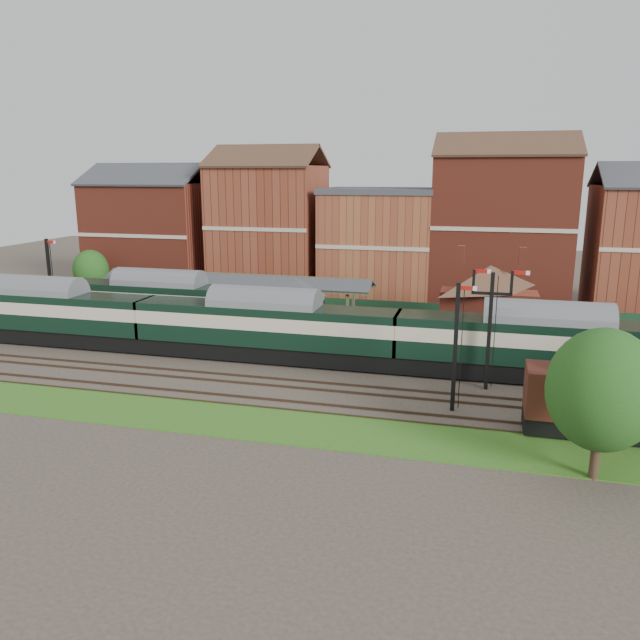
% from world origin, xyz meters
% --- Properties ---
extents(ground, '(160.00, 160.00, 0.00)m').
position_xyz_m(ground, '(0.00, 0.00, 0.00)').
color(ground, '#473D33').
rests_on(ground, ground).
extents(grass_back, '(90.00, 4.50, 0.06)m').
position_xyz_m(grass_back, '(0.00, 16.00, 0.03)').
color(grass_back, '#2D6619').
rests_on(grass_back, ground).
extents(grass_front, '(90.00, 5.00, 0.06)m').
position_xyz_m(grass_front, '(0.00, -12.00, 0.03)').
color(grass_front, '#2D6619').
rests_on(grass_front, ground).
extents(fence, '(90.00, 0.12, 1.50)m').
position_xyz_m(fence, '(0.00, 18.00, 0.75)').
color(fence, '#193823').
rests_on(fence, ground).
extents(platform, '(55.00, 3.40, 1.00)m').
position_xyz_m(platform, '(-5.00, 9.75, 0.50)').
color(platform, '#2D2D2D').
rests_on(platform, ground).
extents(signal_box, '(5.40, 5.40, 6.00)m').
position_xyz_m(signal_box, '(-3.00, 3.25, 3.19)').
color(signal_box, '#627B57').
rests_on(signal_box, ground).
extents(brick_hut, '(3.20, 2.64, 2.94)m').
position_xyz_m(brick_hut, '(5.00, 3.25, 1.20)').
color(brick_hut, brown).
rests_on(brick_hut, ground).
extents(station_building, '(8.10, 8.10, 5.90)m').
position_xyz_m(station_building, '(12.00, 9.75, 3.96)').
color(station_building, '#943725').
rests_on(station_building, platform).
extents(canopy, '(26.00, 3.89, 4.08)m').
position_xyz_m(canopy, '(-11.00, 9.75, 4.58)').
color(canopy, '#4D5434').
rests_on(canopy, platform).
extents(semaphore_bracket, '(3.60, 0.25, 8.18)m').
position_xyz_m(semaphore_bracket, '(12.04, -2.50, 4.63)').
color(semaphore_bracket, black).
rests_on(semaphore_bracket, ground).
extents(semaphore_platform_end, '(1.23, 0.25, 8.00)m').
position_xyz_m(semaphore_platform_end, '(-29.98, 8.00, 4.16)').
color(semaphore_platform_end, black).
rests_on(semaphore_platform_end, ground).
extents(semaphore_siding, '(1.23, 0.25, 8.00)m').
position_xyz_m(semaphore_siding, '(10.02, -7.00, 4.16)').
color(semaphore_siding, black).
rests_on(semaphore_siding, ground).
extents(town_backdrop, '(69.00, 10.00, 16.00)m').
position_xyz_m(town_backdrop, '(-0.18, 25.00, 7.00)').
color(town_backdrop, '#943725').
rests_on(town_backdrop, ground).
extents(dmu_train, '(61.57, 3.23, 4.73)m').
position_xyz_m(dmu_train, '(-4.69, 0.00, 2.74)').
color(dmu_train, black).
rests_on(dmu_train, ground).
extents(platform_railcar, '(20.23, 3.18, 4.66)m').
position_xyz_m(platform_railcar, '(-17.19, 6.50, 2.71)').
color(platform_railcar, black).
rests_on(platform_railcar, ground).
extents(goods_van_b, '(6.61, 2.86, 4.01)m').
position_xyz_m(goods_van_b, '(17.34, -9.00, 2.26)').
color(goods_van_b, black).
rests_on(goods_van_b, ground).
extents(tree_far, '(5.10, 5.10, 7.44)m').
position_xyz_m(tree_far, '(17.02, -14.29, 4.50)').
color(tree_far, '#382619').
rests_on(tree_far, ground).
extents(tree_back, '(3.96, 3.96, 5.79)m').
position_xyz_m(tree_back, '(-31.60, 17.02, 3.50)').
color(tree_back, '#382619').
rests_on(tree_back, ground).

